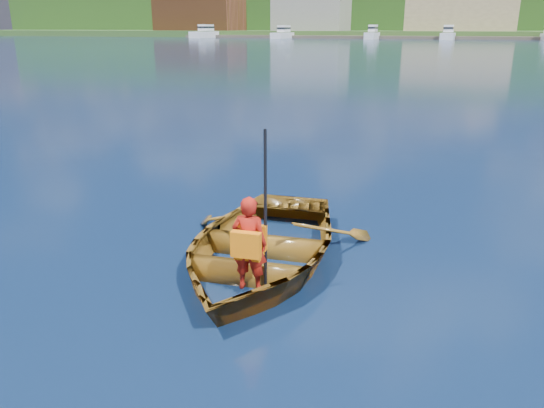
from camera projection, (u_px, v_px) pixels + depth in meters
name	position (u px, v px, depth m)	size (l,w,h in m)	color
ground	(340.00, 260.00, 7.19)	(600.00, 600.00, 0.00)	#0E1E46
rowboat	(259.00, 246.00, 7.01)	(3.14, 4.13, 0.80)	brown
child_paddler	(249.00, 243.00, 6.02)	(0.43, 0.37, 1.86)	#B71B11
shoreline	(482.00, 8.00, 213.81)	(400.00, 140.00, 22.00)	#3A5A27
dock	(453.00, 38.00, 140.27)	(160.04, 6.13, 0.80)	brown
waterfront_buildings	(451.00, 10.00, 153.70)	(202.00, 16.00, 14.00)	brown
marina_yachts	(436.00, 34.00, 137.17)	(146.87, 12.85, 4.10)	white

